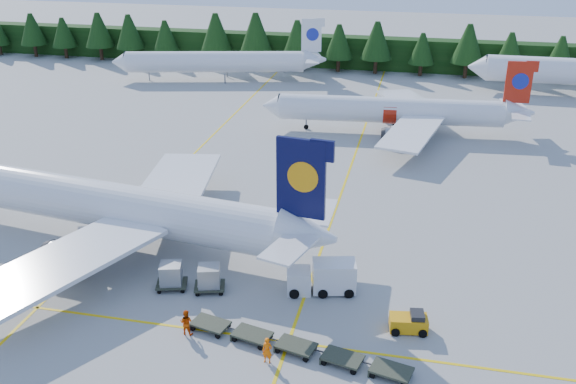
% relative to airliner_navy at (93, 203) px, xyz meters
% --- Properties ---
extents(ground, '(320.00, 320.00, 0.00)m').
position_rel_airliner_navy_xyz_m(ground, '(14.94, -5.51, -3.72)').
color(ground, '#9F9E99').
rests_on(ground, ground).
extents(taxi_stripe_a, '(0.25, 120.00, 0.01)m').
position_rel_airliner_navy_xyz_m(taxi_stripe_a, '(0.94, 14.49, -3.71)').
color(taxi_stripe_a, yellow).
rests_on(taxi_stripe_a, ground).
extents(taxi_stripe_b, '(0.25, 120.00, 0.01)m').
position_rel_airliner_navy_xyz_m(taxi_stripe_b, '(20.94, 14.49, -3.71)').
color(taxi_stripe_b, yellow).
rests_on(taxi_stripe_b, ground).
extents(taxi_stripe_cross, '(80.00, 0.25, 0.01)m').
position_rel_airliner_navy_xyz_m(taxi_stripe_cross, '(14.94, -11.51, -3.71)').
color(taxi_stripe_cross, yellow).
rests_on(taxi_stripe_cross, ground).
extents(treeline_hedge, '(220.00, 4.00, 6.00)m').
position_rel_airliner_navy_xyz_m(treeline_hedge, '(14.94, 76.49, -0.72)').
color(treeline_hedge, black).
rests_on(treeline_hedge, ground).
extents(airliner_navy, '(42.38, 34.64, 12.36)m').
position_rel_airliner_navy_xyz_m(airliner_navy, '(0.00, 0.00, 0.00)').
color(airliner_navy, silver).
rests_on(airliner_navy, ground).
extents(airliner_red, '(35.78, 29.35, 10.40)m').
position_rel_airliner_navy_xyz_m(airliner_red, '(23.81, 37.52, -0.59)').
color(airliner_red, silver).
rests_on(airliner_red, ground).
extents(airliner_far_left, '(36.98, 11.33, 10.91)m').
position_rel_airliner_navy_xyz_m(airliner_far_left, '(-9.47, 60.73, -0.30)').
color(airliner_far_left, silver).
rests_on(airliner_far_left, ground).
extents(airstairs, '(4.94, 6.56, 3.89)m').
position_rel_airliner_navy_xyz_m(airstairs, '(0.52, -0.05, -2.87)').
color(airstairs, silver).
rests_on(airstairs, ground).
extents(service_truck, '(5.81, 3.20, 2.65)m').
position_rel_airliner_navy_xyz_m(service_truck, '(22.10, -4.42, -2.40)').
color(service_truck, silver).
rests_on(service_truck, ground).
extents(baggage_tug, '(2.92, 1.84, 1.47)m').
position_rel_airliner_navy_xyz_m(baggage_tug, '(29.29, -8.27, -3.00)').
color(baggage_tug, orange).
rests_on(baggage_tug, ground).
extents(dolly_train, '(16.40, 4.68, 0.16)m').
position_rel_airliner_navy_xyz_m(dolly_train, '(21.69, -12.45, -3.21)').
color(dolly_train, '#353A2A').
rests_on(dolly_train, ground).
extents(uld_pair, '(5.99, 2.77, 1.88)m').
position_rel_airliner_navy_xyz_m(uld_pair, '(11.69, -6.44, -2.45)').
color(uld_pair, '#353A2A').
rests_on(uld_pair, ground).
extents(crew_a, '(0.71, 0.48, 1.92)m').
position_rel_airliner_navy_xyz_m(crew_a, '(20.01, -14.01, -2.76)').
color(crew_a, '#FF6405').
rests_on(crew_a, ground).
extents(crew_b, '(1.00, 0.79, 1.99)m').
position_rel_airliner_navy_xyz_m(crew_b, '(13.48, -12.14, -2.72)').
color(crew_b, '#D54204').
rests_on(crew_b, ground).
extents(crew_c, '(0.69, 0.92, 2.02)m').
position_rel_airliner_navy_xyz_m(crew_c, '(14.13, 2.12, -2.71)').
color(crew_c, '#FF4405').
rests_on(crew_c, ground).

